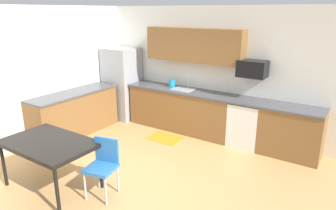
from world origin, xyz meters
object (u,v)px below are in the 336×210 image
at_px(microwave, 253,69).
at_px(chair_near_table, 103,163).
at_px(refrigerator, 122,83).
at_px(dining_table, 49,145).
at_px(oven_range, 246,123).
at_px(kettle, 172,84).

xyz_separation_m(microwave, chair_near_table, (-1.11, -2.92, -1.03)).
bearing_deg(refrigerator, dining_table, -67.22).
distance_m(oven_range, microwave, 1.09).
xyz_separation_m(refrigerator, microwave, (3.18, 0.18, 0.67)).
distance_m(chair_near_table, kettle, 3.00).
bearing_deg(kettle, oven_range, -1.59).
bearing_deg(kettle, microwave, 1.59).
height_order(oven_range, dining_table, oven_range).
relative_size(oven_range, microwave, 1.69).
relative_size(refrigerator, dining_table, 1.24).
bearing_deg(refrigerator, chair_near_table, -52.87).
xyz_separation_m(refrigerator, chair_near_table, (2.07, -2.74, -0.36)).
bearing_deg(refrigerator, kettle, 5.37).
xyz_separation_m(dining_table, chair_near_table, (0.80, 0.30, -0.18)).
bearing_deg(oven_range, dining_table, -121.45).
height_order(microwave, chair_near_table, microwave).
bearing_deg(oven_range, kettle, 178.41).
height_order(refrigerator, dining_table, refrigerator).
distance_m(oven_range, kettle, 1.89).
height_order(refrigerator, oven_range, refrigerator).
xyz_separation_m(chair_near_table, kettle, (-0.69, 2.87, 0.52)).
relative_size(refrigerator, oven_range, 1.91).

